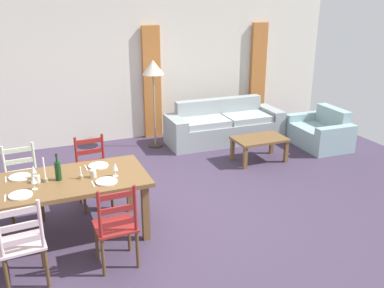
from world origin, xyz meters
name	(u,v)px	position (x,y,z in m)	size (l,w,h in m)	color
ground_plane	(162,214)	(0.00, 0.00, -0.01)	(9.60, 9.60, 0.02)	#42344C
wall_far	(106,72)	(0.00, 3.30, 1.35)	(9.60, 0.16, 2.70)	silver
curtain_panel_left	(152,83)	(0.87, 3.16, 1.10)	(0.35, 0.08, 2.20)	#BB6E32
curtain_panel_right	(258,75)	(3.27, 3.16, 1.10)	(0.35, 0.08, 2.20)	#BB6E32
dining_table	(63,187)	(-1.20, -0.12, 0.66)	(1.90, 0.96, 0.75)	brown
dining_chair_near_left	(22,244)	(-1.68, -0.88, 0.48)	(0.45, 0.43, 0.96)	beige
dining_chair_near_right	(116,226)	(-0.77, -0.89, 0.48)	(0.43, 0.41, 0.96)	maroon
dining_chair_far_left	(23,183)	(-1.65, 0.61, 0.48)	(0.45, 0.43, 0.96)	beige
dining_chair_far_right	(93,172)	(-0.76, 0.62, 0.48)	(0.44, 0.42, 0.96)	maroon
dinner_plate_near_left	(21,195)	(-1.65, -0.37, 0.76)	(0.24, 0.24, 0.02)	white
fork_near_left	(5,198)	(-1.80, -0.37, 0.75)	(0.02, 0.17, 0.01)	silver
dinner_plate_near_right	(107,181)	(-0.75, -0.37, 0.76)	(0.24, 0.24, 0.02)	white
fork_near_right	(93,184)	(-0.90, -0.37, 0.75)	(0.02, 0.17, 0.01)	silver
dinner_plate_far_left	(20,177)	(-1.65, 0.13, 0.76)	(0.24, 0.24, 0.02)	white
fork_far_left	(6,179)	(-1.80, 0.13, 0.75)	(0.02, 0.17, 0.01)	silver
dinner_plate_far_right	(98,166)	(-0.75, 0.13, 0.76)	(0.24, 0.24, 0.02)	white
fork_far_right	(86,168)	(-0.90, 0.13, 0.75)	(0.02, 0.17, 0.01)	silver
wine_bottle	(58,170)	(-1.24, -0.11, 0.87)	(0.07, 0.07, 0.32)	#143819
wine_glass_near_left	(34,180)	(-1.51, -0.26, 0.86)	(0.06, 0.06, 0.16)	white
wine_glass_near_right	(115,167)	(-0.62, -0.24, 0.86)	(0.06, 0.06, 0.16)	white
wine_glass_far_left	(33,170)	(-1.50, 0.04, 0.86)	(0.06, 0.06, 0.16)	white
coffee_cup_primary	(93,174)	(-0.87, -0.18, 0.80)	(0.07, 0.07, 0.09)	beige
coffee_cup_secondary	(37,179)	(-1.47, -0.09, 0.80)	(0.07, 0.07, 0.09)	beige
candle_tall	(45,175)	(-1.38, -0.10, 0.83)	(0.05, 0.05, 0.29)	#998C66
candle_short	(81,175)	(-1.00, -0.16, 0.79)	(0.05, 0.05, 0.14)	#998C66
couch	(223,126)	(2.07, 2.38, 0.29)	(2.29, 0.84, 0.80)	#9BA5A6
coffee_table	(259,141)	(2.17, 1.17, 0.36)	(0.90, 0.56, 0.42)	brown
armchair_upholstered	(321,133)	(3.69, 1.41, 0.25)	(0.84, 1.19, 0.72)	#93B2B6
standing_lamp	(153,73)	(0.72, 2.57, 1.41)	(0.40, 0.40, 1.64)	#332D28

